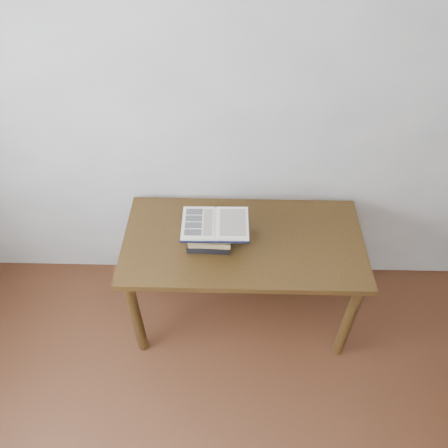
{
  "coord_description": "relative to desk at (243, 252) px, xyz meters",
  "views": [
    {
      "loc": [
        0.0,
        -0.22,
        2.47
      ],
      "look_at": [
        -0.03,
        1.31,
        0.89
      ],
      "focal_mm": 35.0,
      "sensor_mm": 36.0,
      "label": 1
    }
  ],
  "objects": [
    {
      "name": "book_stack",
      "position": [
        -0.19,
        -0.03,
        0.17
      ],
      "size": [
        0.24,
        0.21,
        0.15
      ],
      "color": "black",
      "rests_on": "desk"
    },
    {
      "name": "open_book",
      "position": [
        -0.15,
        -0.05,
        0.27
      ],
      "size": [
        0.35,
        0.25,
        0.03
      ],
      "rotation": [
        0.0,
        0.0,
        0.02
      ],
      "color": "black",
      "rests_on": "book_stack"
    },
    {
      "name": "desk",
      "position": [
        0.0,
        0.0,
        0.0
      ],
      "size": [
        1.31,
        0.66,
        0.7
      ],
      "color": "#462F11",
      "rests_on": "ground"
    }
  ]
}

